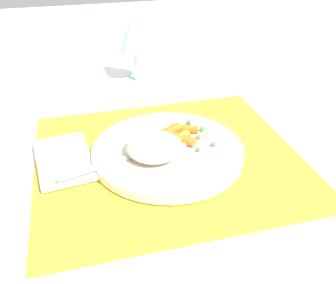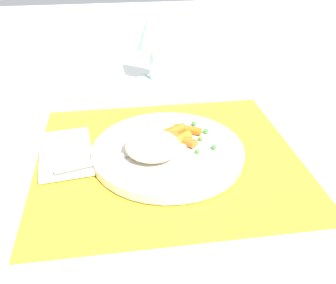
% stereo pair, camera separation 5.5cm
% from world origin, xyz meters
% --- Properties ---
extents(ground_plane, '(2.40, 2.40, 0.00)m').
position_xyz_m(ground_plane, '(0.00, 0.00, 0.00)').
color(ground_plane, white).
extents(placemat, '(0.41, 0.37, 0.01)m').
position_xyz_m(placemat, '(0.00, 0.00, 0.00)').
color(placemat, gold).
rests_on(placemat, ground_plane).
extents(plate, '(0.24, 0.24, 0.01)m').
position_xyz_m(plate, '(0.00, 0.00, 0.01)').
color(plate, silver).
rests_on(plate, placemat).
extents(rice_mound, '(0.08, 0.09, 0.03)m').
position_xyz_m(rice_mound, '(-0.03, -0.01, 0.04)').
color(rice_mound, beige).
rests_on(rice_mound, plate).
extents(carrot_portion, '(0.08, 0.07, 0.02)m').
position_xyz_m(carrot_portion, '(0.02, 0.02, 0.03)').
color(carrot_portion, orange).
rests_on(carrot_portion, plate).
extents(pea_scatter, '(0.08, 0.09, 0.01)m').
position_xyz_m(pea_scatter, '(0.03, 0.02, 0.02)').
color(pea_scatter, '#51AA37').
rests_on(pea_scatter, plate).
extents(fork, '(0.21, 0.06, 0.01)m').
position_xyz_m(fork, '(-0.05, -0.01, 0.02)').
color(fork, silver).
rests_on(fork, plate).
extents(wine_glass, '(0.07, 0.07, 0.16)m').
position_xyz_m(wine_glass, '(0.01, 0.33, 0.11)').
color(wine_glass, '#B2E0CC').
rests_on(wine_glass, ground_plane).
extents(napkin, '(0.10, 0.14, 0.01)m').
position_xyz_m(napkin, '(-0.16, 0.02, 0.01)').
color(napkin, white).
rests_on(napkin, placemat).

